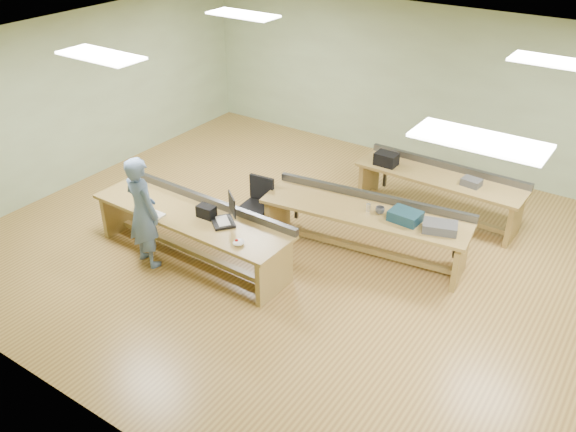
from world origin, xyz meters
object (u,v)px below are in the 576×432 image
object	(u,v)px
camera_bag	(206,212)
task_chair	(257,214)
parts_bin_grey	(440,227)
drinks_can	(368,207)
mug	(380,210)
workbench_back	(440,186)
person	(143,212)
laptop_base	(223,222)
workbench_front	(193,224)
workbench_mid	(365,220)
parts_bin_teal	(405,216)

from	to	relation	value
camera_bag	task_chair	world-z (taller)	task_chair
parts_bin_grey	drinks_can	xyz separation A→B (m)	(-1.07, -0.05, -0.00)
mug	drinks_can	world-z (taller)	drinks_can
workbench_back	person	xyz separation A→B (m)	(-2.99, -3.69, 0.29)
person	task_chair	bearing A→B (deg)	-107.54
workbench_back	laptop_base	size ratio (longest dim) A/B	7.65
parts_bin_grey	drinks_can	distance (m)	1.07
workbench_front	drinks_can	bearing A→B (deg)	36.70
workbench_front	person	distance (m)	0.74
workbench_back	parts_bin_grey	world-z (taller)	parts_bin_grey
workbench_mid	parts_bin_teal	xyz separation A→B (m)	(0.61, 0.01, 0.26)
mug	workbench_back	bearing A→B (deg)	81.30
person	parts_bin_grey	xyz separation A→B (m)	(3.63, 2.02, -0.03)
workbench_front	workbench_back	world-z (taller)	same
workbench_front	parts_bin_teal	xyz separation A→B (m)	(2.64, 1.52, 0.26)
camera_bag	workbench_mid	bearing A→B (deg)	37.49
workbench_front	parts_bin_teal	bearing A→B (deg)	31.20
workbench_front	drinks_can	xyz separation A→B (m)	(2.08, 1.48, 0.24)
parts_bin_teal	workbench_front	bearing A→B (deg)	-150.01
drinks_can	parts_bin_teal	bearing A→B (deg)	4.10
person	laptop_base	world-z (taller)	person
workbench_back	laptop_base	world-z (taller)	workbench_back
workbench_back	person	world-z (taller)	person
camera_bag	drinks_can	distance (m)	2.33
camera_bag	mug	bearing A→B (deg)	34.33
person	drinks_can	size ratio (longest dim) A/B	14.55
task_chair	mug	distance (m)	1.99
workbench_mid	laptop_base	xyz separation A→B (m)	(-1.47, -1.49, 0.21)
mug	drinks_can	bearing A→B (deg)	-170.59
task_chair	parts_bin_teal	distance (m)	2.37
workbench_back	workbench_front	bearing A→B (deg)	-127.11
drinks_can	mug	bearing A→B (deg)	9.41
workbench_front	camera_bag	distance (m)	0.38
parts_bin_grey	workbench_front	bearing A→B (deg)	-154.07
drinks_can	camera_bag	bearing A→B (deg)	-141.60
workbench_mid	workbench_back	distance (m)	1.75
workbench_mid	camera_bag	distance (m)	2.33
parts_bin_grey	workbench_mid	bearing A→B (deg)	-178.83
workbench_mid	workbench_front	bearing A→B (deg)	-150.92
parts_bin_teal	mug	distance (m)	0.39
workbench_back	task_chair	size ratio (longest dim) A/B	2.96
workbench_front	laptop_base	xyz separation A→B (m)	(0.56, 0.03, 0.21)
mug	workbench_front	bearing A→B (deg)	-146.12
camera_bag	task_chair	xyz separation A→B (m)	(0.12, 1.03, -0.50)
task_chair	camera_bag	bearing A→B (deg)	-101.85
person	workbench_back	bearing A→B (deg)	-118.11
camera_bag	parts_bin_teal	bearing A→B (deg)	29.82
workbench_front	laptop_base	distance (m)	0.60
camera_bag	workbench_back	bearing A→B (deg)	52.36
workbench_mid	task_chair	bearing A→B (deg)	-172.66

